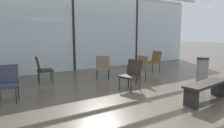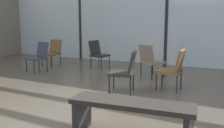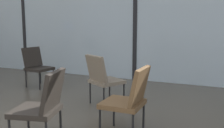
{
  "view_description": "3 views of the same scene",
  "coord_description": "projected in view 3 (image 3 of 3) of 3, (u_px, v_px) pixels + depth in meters",
  "views": [
    {
      "loc": [
        -3.34,
        -3.19,
        1.66
      ],
      "look_at": [
        -0.23,
        1.7,
        0.75
      ],
      "focal_mm": 32.41,
      "sensor_mm": 36.0,
      "label": 1
    },
    {
      "loc": [
        2.2,
        -3.01,
        1.38
      ],
      "look_at": [
        -0.23,
        1.65,
        0.52
      ],
      "focal_mm": 38.94,
      "sensor_mm": 36.0,
      "label": 2
    },
    {
      "loc": [
        2.1,
        -0.88,
        1.37
      ],
      "look_at": [
        0.49,
        2.7,
        0.77
      ],
      "focal_mm": 41.46,
      "sensor_mm": 36.0,
      "label": 3
    }
  ],
  "objects": [
    {
      "name": "lounge_chair_4",
      "position": [
        103.0,
        77.0,
        4.38
      ],
      "size": [
        0.68,
        0.69,
        0.87
      ],
      "rotation": [
        0.0,
        0.0,
        2.63
      ],
      "color": "#7F705B",
      "rests_on": "ground"
    },
    {
      "name": "glass_curtain_wall",
      "position": [
        136.0,
        12.0,
        6.29
      ],
      "size": [
        14.0,
        0.08,
        3.32
      ],
      "primitive_type": "cube",
      "color": "silver",
      "rests_on": "ground"
    },
    {
      "name": "lounge_chair_6",
      "position": [
        43.0,
        103.0,
        2.91
      ],
      "size": [
        0.63,
        0.6,
        0.87
      ],
      "rotation": [
        0.0,
        0.0,
        4.98
      ],
      "color": "#28231E",
      "rests_on": "ground"
    },
    {
      "name": "lounge_chair_2",
      "position": [
        129.0,
        97.0,
        3.15
      ],
      "size": [
        0.53,
        0.48,
        0.87
      ],
      "rotation": [
        0.0,
        0.0,
        4.72
      ],
      "color": "brown",
      "rests_on": "ground"
    },
    {
      "name": "window_mullion_0",
      "position": [
        25.0,
        15.0,
        7.71
      ],
      "size": [
        0.1,
        0.12,
        3.32
      ],
      "primitive_type": "cube",
      "color": "black",
      "rests_on": "ground"
    },
    {
      "name": "window_mullion_1",
      "position": [
        136.0,
        12.0,
        6.29
      ],
      "size": [
        0.1,
        0.12,
        3.32
      ],
      "primitive_type": "cube",
      "color": "black",
      "rests_on": "ground"
    },
    {
      "name": "lounge_chair_3",
      "position": [
        37.0,
        64.0,
        5.74
      ],
      "size": [
        0.58,
        0.54,
        0.87
      ],
      "rotation": [
        0.0,
        0.0,
        1.45
      ],
      "color": "#28231E",
      "rests_on": "ground"
    },
    {
      "name": "parked_airplane",
      "position": [
        159.0,
        15.0,
        12.47
      ],
      "size": [
        11.98,
        3.69,
        3.69
      ],
      "color": "silver",
      "rests_on": "ground"
    }
  ]
}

